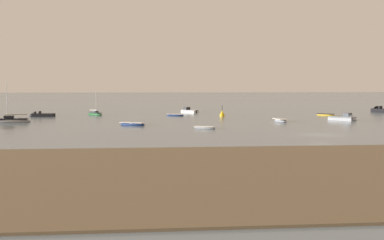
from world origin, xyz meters
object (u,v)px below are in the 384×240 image
Objects in this scene: rowboat_moored_3 at (175,115)px; rowboat_moored_2 at (205,128)px; motorboat_moored_0 at (346,119)px; motorboat_moored_3 at (187,111)px; sailboat_moored_0 at (11,121)px; rowboat_moored_4 at (326,115)px; motorboat_moored_2 at (39,115)px; sailboat_moored_1 at (95,114)px; rowboat_moored_0 at (280,121)px; motorboat_moored_5 at (380,111)px; rowboat_moored_1 at (133,124)px; channel_buoy at (222,114)px.

rowboat_moored_2 is at bearing -62.36° from rowboat_moored_3.
motorboat_moored_0 is 37.34m from motorboat_moored_3.
motorboat_moored_0 is (55.12, -0.62, -0.01)m from sailboat_moored_0.
sailboat_moored_0 is 1.92× the size of rowboat_moored_4.
sailboat_moored_1 is at bearing -148.34° from motorboat_moored_2.
rowboat_moored_2 is at bearing 127.64° from rowboat_moored_0.
rowboat_moored_4 is at bearing 113.64° from motorboat_moored_5.
motorboat_moored_0 is at bearing 169.99° from motorboat_moored_2.
rowboat_moored_1 is at bearing 152.62° from sailboat_moored_0.
sailboat_moored_1 is at bearing -173.30° from rowboat_moored_3.
rowboat_moored_3 is 46.98m from motorboat_moored_5.
motorboat_moored_3 is at bearing -150.88° from motorboat_moored_2.
channel_buoy is (-20.73, -1.14, 0.30)m from rowboat_moored_4.
channel_buoy reaches higher than rowboat_moored_4.
motorboat_moored_2 is 25.89m from rowboat_moored_3.
sailboat_moored_1 is at bearing 32.11° from rowboat_moored_4.
rowboat_moored_1 is at bearing 175.68° from rowboat_moored_2.
motorboat_moored_2 is 34.79m from channel_buoy.
motorboat_moored_5 is at bearing -120.69° from rowboat_moored_1.
sailboat_moored_1 is (-17.99, 34.62, 0.08)m from rowboat_moored_2.
motorboat_moored_2 is 2.20× the size of channel_buoy.
motorboat_moored_3 is at bearing -144.18° from sailboat_moored_0.
sailboat_moored_0 is at bearing 91.82° from motorboat_moored_3.
sailboat_moored_0 is 41.36m from motorboat_moored_3.
rowboat_moored_1 is at bearing 69.97° from rowboat_moored_4.
rowboat_moored_3 is at bearing 159.06° from channel_buoy.
rowboat_moored_3 reaches higher than rowboat_moored_2.
motorboat_moored_5 reaches higher than motorboat_moored_2.
sailboat_moored_0 is at bearing -161.51° from channel_buoy.
motorboat_moored_3 reaches higher than rowboat_moored_2.
rowboat_moored_2 is (-14.01, -12.30, -0.05)m from rowboat_moored_0.
motorboat_moored_5 is (73.35, 24.43, 0.01)m from sailboat_moored_0.
sailboat_moored_1 is 45.89m from rowboat_moored_4.
rowboat_moored_4 is (56.70, 13.17, -0.14)m from sailboat_moored_0.
motorboat_moored_2 is 31.78m from motorboat_moored_3.
sailboat_moored_0 is 2.12× the size of rowboat_moored_2.
sailboat_moored_1 reaches higher than motorboat_moored_5.
rowboat_moored_2 is 0.70× the size of motorboat_moored_3.
motorboat_moored_0 is 1.07× the size of motorboat_moored_3.
motorboat_moored_2 is at bearing 86.61° from motorboat_moored_5.
rowboat_moored_4 is (25.95, -14.49, -0.11)m from motorboat_moored_3.
motorboat_moored_2 is at bearing 163.41° from rowboat_moored_2.
rowboat_moored_1 is 28.88m from sailboat_moored_1.
rowboat_moored_3 is (-16.11, 17.48, -0.04)m from rowboat_moored_0.
rowboat_moored_0 is at bearing -123.49° from motorboat_moored_0.
sailboat_moored_1 reaches higher than motorboat_moored_3.
motorboat_moored_3 is at bearing 97.74° from rowboat_moored_3.
rowboat_moored_1 is 24.21m from rowboat_moored_3.
rowboat_moored_3 is 1.04× the size of rowboat_moored_4.
sailboat_moored_0 reaches higher than rowboat_moored_1.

